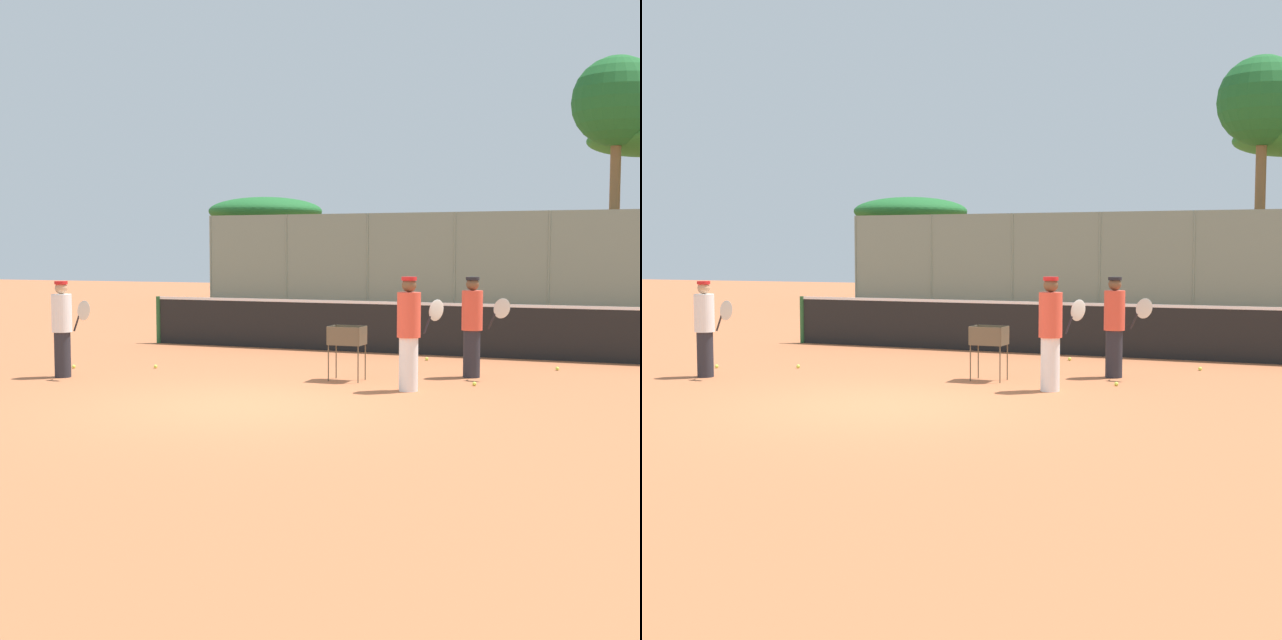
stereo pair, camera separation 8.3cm
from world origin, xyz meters
The scene contains 15 objects.
ground_plane centered at (0.00, 0.00, 0.00)m, with size 80.00×80.00×0.00m, color #B7663D.
tennis_net centered at (0.00, 6.69, 0.56)m, with size 11.10×0.10×1.07m.
back_fence centered at (0.00, 19.47, 1.71)m, with size 22.29×0.08×3.43m.
tree_1 centered at (-10.10, 22.29, 3.65)m, with size 4.63×4.63×4.26m.
tree_3 centered at (3.41, 22.87, 7.28)m, with size 3.18×3.18×8.98m.
player_white_outfit centered at (1.74, 2.10, 0.90)m, with size 0.62×0.79×1.73m.
player_red_cap centered at (2.33, 3.87, 0.87)m, with size 0.88×0.37×1.68m.
player_yellow_shirt centered at (-4.05, 1.37, 0.84)m, with size 0.88×0.33×1.61m.
ball_cart centered at (0.51, 2.75, 0.67)m, with size 0.56×0.41×0.89m.
tennis_ball_0 centered at (-3.21, 2.90, 0.03)m, with size 0.07×0.07×0.07m, color #D1E54C.
tennis_ball_1 centered at (2.57, 2.96, 0.03)m, with size 0.07×0.07×0.07m, color #D1E54C.
tennis_ball_2 centered at (0.85, 5.60, 0.03)m, with size 0.07×0.07×0.07m, color #D1E54C.
tennis_ball_3 centered at (-4.59, 2.35, 0.03)m, with size 0.07×0.07×0.07m, color #D1E54C.
tennis_ball_4 centered at (1.05, 5.80, 0.03)m, with size 0.07×0.07×0.07m, color #D1E54C.
tennis_ball_5 centered at (3.56, 5.28, 0.03)m, with size 0.07×0.07×0.07m, color #D1E54C.
Camera 1 is at (5.41, -10.82, 2.14)m, focal length 50.00 mm.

